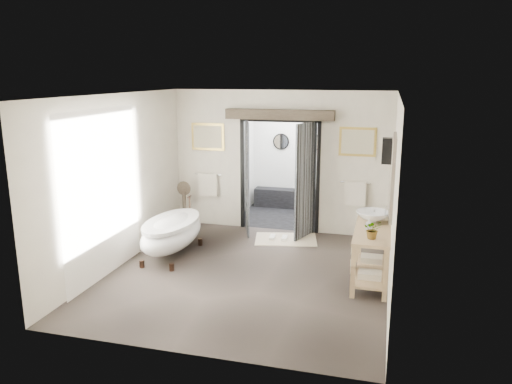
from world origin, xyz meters
TOP-DOWN VIEW (x-y plane):
  - ground_plane at (0.00, 0.00)m, footprint 5.00×5.00m
  - room_shell at (-0.04, -0.12)m, footprint 4.52×5.02m
  - shower_room at (0.00, 3.99)m, footprint 2.22×2.01m
  - back_wall_dressing at (0.00, 2.32)m, footprint 3.82×0.78m
  - clawfoot_tub at (-1.52, 0.47)m, footprint 0.83×1.87m
  - vanity at (1.95, 0.27)m, footprint 0.57×1.60m
  - pedestal_mirror at (-1.95, 2.06)m, footprint 0.30×0.20m
  - rug at (0.27, 1.88)m, footprint 1.34×1.03m
  - slippers at (0.13, 1.86)m, footprint 0.37×0.28m
  - basin at (1.96, 0.64)m, footprint 0.70×0.70m
  - plant at (1.98, -0.20)m, footprint 0.27×0.24m
  - soap_bottle_a at (1.91, 0.24)m, footprint 0.09×0.09m
  - soap_bottle_b at (1.97, 0.87)m, footprint 0.14×0.14m

SIDE VIEW (x-z plane):
  - ground_plane at x=0.00m, z-range 0.00..0.00m
  - rug at x=0.27m, z-range 0.00..0.01m
  - slippers at x=0.13m, z-range 0.01..0.07m
  - pedestal_mirror at x=-1.95m, z-range -0.07..0.95m
  - clawfoot_tub at x=-1.52m, z-range -0.01..0.90m
  - vanity at x=1.95m, z-range 0.08..0.93m
  - shower_room at x=0.00m, z-range -0.35..2.16m
  - soap_bottle_b at x=1.97m, z-range 0.85..1.01m
  - soap_bottle_a at x=1.91m, z-range 0.85..1.02m
  - basin at x=1.96m, z-range 0.85..1.04m
  - plant at x=1.98m, z-range 0.85..1.14m
  - back_wall_dressing at x=0.00m, z-range 0.30..2.82m
  - room_shell at x=-0.04m, z-range 0.40..3.31m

